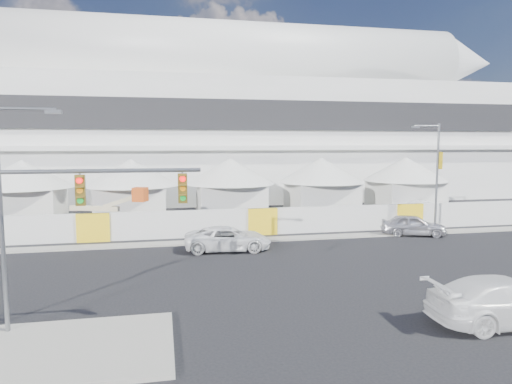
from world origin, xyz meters
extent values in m
plane|color=black|center=(0.00, 0.00, 0.00)|extent=(160.00, 160.00, 0.00)
cube|color=gray|center=(-6.00, -3.00, 0.07)|extent=(10.00, 5.00, 0.15)
cube|color=gray|center=(20.00, 12.50, 0.06)|extent=(80.00, 1.20, 0.12)
cube|color=silver|center=(8.00, 42.00, 7.00)|extent=(80.00, 24.00, 14.00)
cube|color=black|center=(8.00, 29.85, 9.80)|extent=(68.00, 0.30, 3.20)
cube|color=silver|center=(8.00, 29.60, 6.30)|extent=(72.00, 0.80, 0.50)
cylinder|color=silver|center=(8.00, 40.00, 17.78)|extent=(57.60, 8.40, 8.40)
cylinder|color=silver|center=(10.00, 40.00, 17.36)|extent=(51.60, 6.80, 6.80)
cylinder|color=silver|center=(12.00, 40.00, 16.94)|extent=(45.60, 5.20, 5.20)
cone|color=silver|center=(40.80, 40.00, 18.00)|extent=(8.00, 7.60, 7.60)
cube|color=silver|center=(-13.00, 24.00, 1.50)|extent=(6.00, 6.00, 3.00)
cone|color=silver|center=(-13.00, 24.00, 4.20)|extent=(8.40, 8.40, 2.40)
cube|color=silver|center=(-4.00, 24.00, 1.50)|extent=(6.00, 6.00, 3.00)
cone|color=silver|center=(-4.00, 24.00, 4.20)|extent=(8.40, 8.40, 2.40)
cube|color=silver|center=(5.00, 24.00, 1.50)|extent=(6.00, 6.00, 3.00)
cone|color=silver|center=(5.00, 24.00, 4.20)|extent=(8.40, 8.40, 2.40)
cube|color=silver|center=(14.00, 24.00, 1.50)|extent=(6.00, 6.00, 3.00)
cone|color=silver|center=(14.00, 24.00, 4.20)|extent=(8.40, 8.40, 2.40)
cube|color=silver|center=(23.00, 24.00, 1.50)|extent=(6.00, 6.00, 3.00)
cone|color=silver|center=(23.00, 24.00, 4.20)|extent=(8.40, 8.40, 2.40)
cube|color=silver|center=(6.00, 14.50, 1.00)|extent=(70.00, 0.25, 2.00)
imported|color=silver|center=(16.89, 11.96, 0.78)|extent=(3.33, 4.95, 1.56)
imported|color=white|center=(2.78, 10.06, 0.76)|extent=(2.98, 5.68, 1.53)
imported|color=white|center=(11.45, -3.84, 0.89)|extent=(2.69, 6.18, 1.77)
imported|color=silver|center=(22.97, 20.00, 0.73)|extent=(2.68, 4.70, 1.47)
cylinder|color=slate|center=(-4.58, -2.05, 5.88)|extent=(9.34, 0.15, 0.15)
cube|color=#594714|center=(-3.97, -2.05, 5.24)|extent=(0.32, 0.22, 1.05)
cube|color=#594714|center=(-0.55, -2.05, 5.24)|extent=(0.32, 0.22, 1.05)
cylinder|color=slate|center=(-6.78, -1.13, 4.16)|extent=(0.16, 0.16, 8.03)
cylinder|color=slate|center=(-5.80, -1.13, 8.00)|extent=(1.96, 0.11, 0.11)
cube|color=slate|center=(-4.90, -1.13, 7.91)|extent=(0.54, 0.22, 0.13)
cylinder|color=gray|center=(19.03, 12.50, 4.13)|extent=(0.17, 0.17, 8.26)
cylinder|color=gray|center=(18.02, 12.50, 8.08)|extent=(2.02, 0.11, 0.11)
cube|color=gray|center=(17.10, 12.50, 7.99)|extent=(0.55, 0.23, 0.14)
cube|color=yellow|center=(19.26, 12.50, 5.51)|extent=(0.03, 0.55, 1.29)
cube|color=#CF4A13|center=(-7.33, 17.25, 0.55)|extent=(3.97, 2.84, 1.11)
cube|color=beige|center=(-6.12, 17.25, 2.02)|extent=(3.69, 1.75, 0.35)
cube|color=beige|center=(-3.91, 17.25, 2.62)|extent=(2.87, 1.38, 1.22)
cube|color=#CF4A13|center=(-2.50, 17.25, 3.12)|extent=(1.18, 1.18, 1.01)
camera|label=1|loc=(-1.25, -18.26, 6.84)|focal=32.00mm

